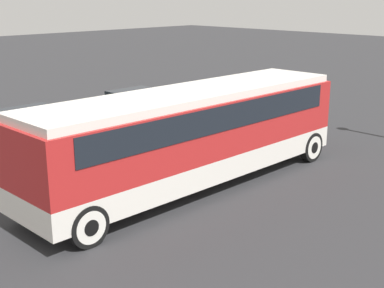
% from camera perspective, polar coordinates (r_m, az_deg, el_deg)
% --- Properties ---
extents(ground_plane, '(120.00, 120.00, 0.00)m').
position_cam_1_polar(ground_plane, '(16.46, 0.00, -4.49)').
color(ground_plane, '#2D2D30').
extents(tour_bus, '(11.16, 2.65, 2.98)m').
position_cam_1_polar(tour_bus, '(15.99, 0.24, 1.65)').
color(tour_bus, silver).
rests_on(tour_bus, ground_plane).
extents(parked_car_near, '(4.15, 1.97, 1.40)m').
position_cam_1_polar(parked_car_near, '(21.81, -16.61, 1.90)').
color(parked_car_near, black).
rests_on(parked_car_near, ground_plane).
extents(parked_car_mid, '(4.31, 1.93, 1.30)m').
position_cam_1_polar(parked_car_mid, '(25.56, -5.90, 4.32)').
color(parked_car_mid, '#2D5638').
rests_on(parked_car_mid, ground_plane).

